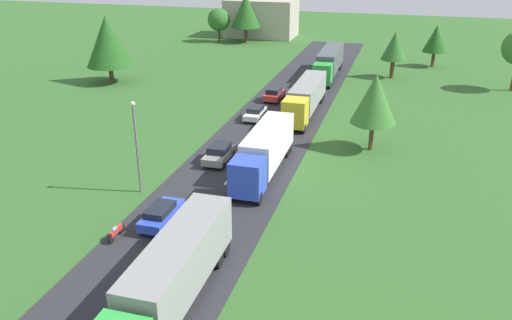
{
  "coord_description": "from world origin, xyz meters",
  "views": [
    {
      "loc": [
        13.04,
        -7.18,
        18.4
      ],
      "look_at": [
        1.87,
        31.14,
        1.35
      ],
      "focal_mm": 36.21,
      "sensor_mm": 36.0,
      "label": 1
    }
  ],
  "objects_px": {
    "car_fifth": "(274,94)",
    "tree_birch": "(219,20)",
    "truck_second": "(265,150)",
    "truck_fourth": "(329,62)",
    "tree_elm": "(394,46)",
    "distant_building": "(261,18)",
    "truck_third": "(306,97)",
    "car_fourth": "(255,113)",
    "motorcycle_courier": "(116,231)",
    "tree_ash": "(108,41)",
    "car_third": "(219,153)",
    "truck_lead": "(172,274)",
    "tree_pine": "(246,11)",
    "tree_oak": "(375,99)",
    "tree_lime": "(436,39)",
    "car_second": "(161,214)",
    "lamppost_second": "(136,142)"
  },
  "relations": [
    {
      "from": "car_fifth",
      "to": "tree_elm",
      "type": "height_order",
      "value": "tree_elm"
    },
    {
      "from": "tree_pine",
      "to": "distant_building",
      "type": "bearing_deg",
      "value": 82.71
    },
    {
      "from": "tree_elm",
      "to": "motorcycle_courier",
      "type": "bearing_deg",
      "value": -107.2
    },
    {
      "from": "car_fifth",
      "to": "tree_birch",
      "type": "xyz_separation_m",
      "value": [
        -20.45,
        36.3,
        3.33
      ]
    },
    {
      "from": "tree_oak",
      "to": "tree_birch",
      "type": "height_order",
      "value": "tree_oak"
    },
    {
      "from": "car_second",
      "to": "tree_lime",
      "type": "bearing_deg",
      "value": 71.26
    },
    {
      "from": "truck_third",
      "to": "distant_building",
      "type": "distance_m",
      "value": 52.35
    },
    {
      "from": "tree_ash",
      "to": "distant_building",
      "type": "distance_m",
      "value": 43.44
    },
    {
      "from": "car_fifth",
      "to": "distant_building",
      "type": "relative_size",
      "value": 0.29
    },
    {
      "from": "truck_third",
      "to": "tree_pine",
      "type": "distance_m",
      "value": 45.89
    },
    {
      "from": "truck_fourth",
      "to": "tree_lime",
      "type": "distance_m",
      "value": 18.53
    },
    {
      "from": "truck_lead",
      "to": "truck_third",
      "type": "bearing_deg",
      "value": 89.71
    },
    {
      "from": "tree_elm",
      "to": "distant_building",
      "type": "distance_m",
      "value": 39.71
    },
    {
      "from": "truck_fourth",
      "to": "car_third",
      "type": "height_order",
      "value": "truck_fourth"
    },
    {
      "from": "tree_elm",
      "to": "tree_pine",
      "type": "bearing_deg",
      "value": 143.84
    },
    {
      "from": "truck_lead",
      "to": "truck_third",
      "type": "height_order",
      "value": "truck_lead"
    },
    {
      "from": "truck_lead",
      "to": "tree_oak",
      "type": "height_order",
      "value": "tree_oak"
    },
    {
      "from": "tree_ash",
      "to": "tree_lime",
      "type": "bearing_deg",
      "value": 27.85
    },
    {
      "from": "truck_lead",
      "to": "tree_pine",
      "type": "bearing_deg",
      "value": 104.46
    },
    {
      "from": "car_fourth",
      "to": "car_fifth",
      "type": "distance_m",
      "value": 7.6
    },
    {
      "from": "truck_second",
      "to": "tree_lime",
      "type": "xyz_separation_m",
      "value": [
        14.68,
        46.5,
        2.19
      ]
    },
    {
      "from": "truck_third",
      "to": "motorcycle_courier",
      "type": "distance_m",
      "value": 30.74
    },
    {
      "from": "car_fourth",
      "to": "tree_pine",
      "type": "bearing_deg",
      "value": 108.53
    },
    {
      "from": "motorcycle_courier",
      "to": "tree_ash",
      "type": "xyz_separation_m",
      "value": [
        -21.96,
        36.46,
        5.2
      ]
    },
    {
      "from": "car_second",
      "to": "car_fifth",
      "type": "distance_m",
      "value": 31.54
    },
    {
      "from": "car_third",
      "to": "motorcycle_courier",
      "type": "xyz_separation_m",
      "value": [
        -2.15,
        -14.11,
        -0.31
      ]
    },
    {
      "from": "lamppost_second",
      "to": "tree_oak",
      "type": "xyz_separation_m",
      "value": [
        16.69,
        14.27,
        0.77
      ]
    },
    {
      "from": "car_fourth",
      "to": "lamppost_second",
      "type": "relative_size",
      "value": 0.54
    },
    {
      "from": "tree_birch",
      "to": "tree_lime",
      "type": "bearing_deg",
      "value": -15.47
    },
    {
      "from": "lamppost_second",
      "to": "tree_pine",
      "type": "distance_m",
      "value": 65.37
    },
    {
      "from": "motorcycle_courier",
      "to": "tree_birch",
      "type": "height_order",
      "value": "tree_birch"
    },
    {
      "from": "truck_second",
      "to": "truck_fourth",
      "type": "height_order",
      "value": "truck_fourth"
    },
    {
      "from": "tree_oak",
      "to": "distant_building",
      "type": "distance_m",
      "value": 63.72
    },
    {
      "from": "truck_third",
      "to": "car_fourth",
      "type": "distance_m",
      "value": 6.18
    },
    {
      "from": "truck_third",
      "to": "tree_pine",
      "type": "relative_size",
      "value": 1.54
    },
    {
      "from": "tree_oak",
      "to": "tree_lime",
      "type": "relative_size",
      "value": 1.14
    },
    {
      "from": "car_fifth",
      "to": "tree_elm",
      "type": "xyz_separation_m",
      "value": [
        13.4,
        16.14,
        3.66
      ]
    },
    {
      "from": "car_second",
      "to": "car_third",
      "type": "bearing_deg",
      "value": 89.81
    },
    {
      "from": "truck_second",
      "to": "car_fourth",
      "type": "distance_m",
      "value": 14.5
    },
    {
      "from": "truck_second",
      "to": "tree_ash",
      "type": "distance_m",
      "value": 37.31
    },
    {
      "from": "tree_oak",
      "to": "tree_elm",
      "type": "bearing_deg",
      "value": 88.82
    },
    {
      "from": "truck_third",
      "to": "tree_lime",
      "type": "relative_size",
      "value": 2.19
    },
    {
      "from": "car_fourth",
      "to": "tree_birch",
      "type": "xyz_separation_m",
      "value": [
        -20.21,
        43.89,
        3.43
      ]
    },
    {
      "from": "truck_third",
      "to": "car_fifth",
      "type": "relative_size",
      "value": 3.53
    },
    {
      "from": "car_fourth",
      "to": "tree_ash",
      "type": "distance_m",
      "value": 26.34
    },
    {
      "from": "tree_ash",
      "to": "distant_building",
      "type": "xyz_separation_m",
      "value": [
        9.88,
        42.25,
        -2.05
      ]
    },
    {
      "from": "truck_second",
      "to": "distant_building",
      "type": "distance_m",
      "value": 68.49
    },
    {
      "from": "truck_third",
      "to": "car_second",
      "type": "xyz_separation_m",
      "value": [
        -4.74,
        -27.41,
        -1.26
      ]
    },
    {
      "from": "truck_lead",
      "to": "car_fifth",
      "type": "relative_size",
      "value": 3.29
    },
    {
      "from": "truck_fourth",
      "to": "tree_lime",
      "type": "height_order",
      "value": "tree_lime"
    }
  ]
}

